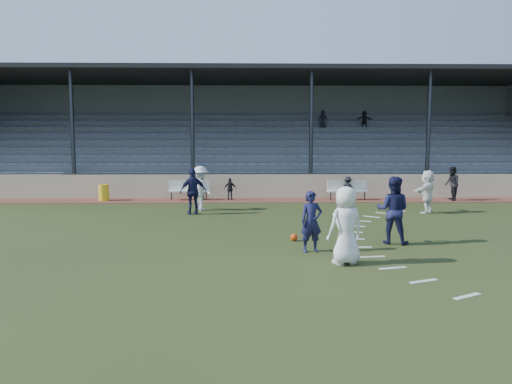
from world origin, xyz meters
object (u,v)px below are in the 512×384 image
at_px(player_navy_lead, 311,222).
at_px(bench_right, 347,188).
at_px(football, 294,237).
at_px(trash_bin, 104,192).
at_px(official, 452,183).
at_px(bench_left, 189,188).
at_px(player_white_lead, 346,226).

bearing_deg(player_navy_lead, bench_right, 62.24).
relative_size(football, player_navy_lead, 0.13).
xyz_separation_m(trash_bin, football, (8.32, -9.59, -0.30)).
xyz_separation_m(bench_right, official, (5.02, -0.39, 0.26)).
height_order(bench_right, player_navy_lead, player_navy_lead).
relative_size(bench_left, trash_bin, 2.58).
bearing_deg(player_white_lead, player_navy_lead, -85.10).
distance_m(player_white_lead, official, 14.18).
bearing_deg(trash_bin, bench_left, 3.55).
bearing_deg(bench_left, player_white_lead, -70.72).
relative_size(player_white_lead, player_navy_lead, 1.15).
distance_m(football, player_white_lead, 3.04).
distance_m(bench_right, official, 5.04).
distance_m(player_white_lead, player_navy_lead, 1.49).
height_order(trash_bin, player_navy_lead, player_navy_lead).
height_order(bench_left, trash_bin, bench_left).
bearing_deg(official, trash_bin, -84.97).
bearing_deg(bench_left, player_navy_lead, -71.23).
bearing_deg(football, player_white_lead, -70.24).
relative_size(bench_left, player_navy_lead, 1.22).
xyz_separation_m(trash_bin, player_white_lead, (9.30, -12.34, 0.54)).
height_order(bench_left, official, official).
relative_size(player_navy_lead, official, 1.00).
height_order(trash_bin, official, official).
xyz_separation_m(bench_left, football, (4.21, -9.85, -0.48)).
bearing_deg(official, player_white_lead, -26.15).
relative_size(football, player_white_lead, 0.11).
xyz_separation_m(player_white_lead, official, (7.60, 11.97, -0.11)).
xyz_separation_m(bench_left, player_white_lead, (5.20, -12.59, 0.37)).
bearing_deg(football, official, 47.04).
bearing_deg(official, bench_right, -88.13).
distance_m(football, player_navy_lead, 1.62).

